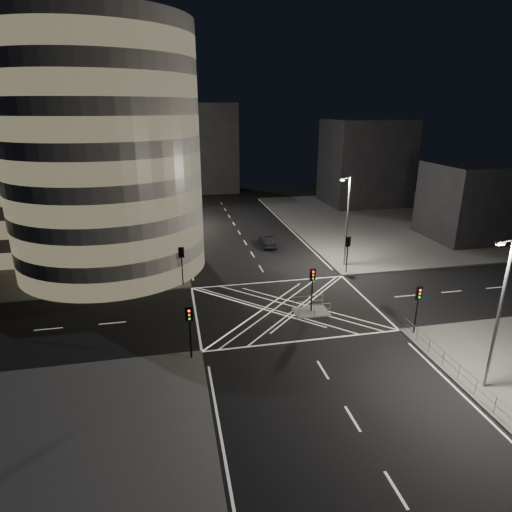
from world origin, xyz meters
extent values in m
plane|color=black|center=(0.00, 0.00, 0.00)|extent=(120.00, 120.00, 0.00)
cube|color=#52504D|center=(-29.00, 27.00, 0.07)|extent=(42.00, 42.00, 0.15)
cube|color=#52504D|center=(29.00, 27.00, 0.07)|extent=(42.00, 42.00, 0.15)
cube|color=slate|center=(2.00, -1.50, 0.07)|extent=(3.00, 2.00, 0.15)
cylinder|color=gray|center=(-16.00, 14.00, 12.65)|extent=(20.00, 20.00, 25.00)
cube|color=gray|center=(-26.00, 24.00, 12.65)|extent=(20.00, 18.00, 25.00)
cube|color=white|center=(-18.00, 16.00, 26.35)|extent=(6.00, 0.40, 2.00)
cube|color=black|center=(-18.00, 16.00, 25.45)|extent=(6.40, 0.50, 0.50)
cube|color=gray|center=(-22.00, 42.00, 11.15)|extent=(24.00, 16.00, 22.00)
cube|color=black|center=(26.00, 40.00, 7.65)|extent=(14.00, 12.00, 15.00)
cube|color=black|center=(30.00, 16.00, 5.15)|extent=(10.00, 10.00, 10.00)
cube|color=black|center=(-4.00, 58.00, 9.00)|extent=(18.00, 8.00, 18.00)
cylinder|color=black|center=(-10.50, 9.00, 1.88)|extent=(0.32, 0.32, 3.46)
ellipsoid|color=black|center=(-10.50, 9.00, 4.79)|extent=(4.27, 4.27, 4.92)
cylinder|color=black|center=(-10.50, 15.00, 2.13)|extent=(0.32, 0.32, 3.95)
ellipsoid|color=black|center=(-10.50, 15.00, 5.30)|extent=(4.35, 4.35, 5.00)
cylinder|color=black|center=(-10.50, 21.00, 1.73)|extent=(0.32, 0.32, 3.17)
ellipsoid|color=black|center=(-10.50, 21.00, 4.62)|extent=(4.73, 4.73, 5.44)
cylinder|color=black|center=(-10.50, 27.00, 1.82)|extent=(0.32, 0.32, 3.35)
ellipsoid|color=black|center=(-10.50, 27.00, 5.06)|extent=(5.67, 5.67, 6.52)
cylinder|color=black|center=(-10.50, 33.00, 1.65)|extent=(0.32, 0.32, 3.00)
ellipsoid|color=black|center=(-10.50, 33.00, 4.09)|extent=(3.41, 3.41, 3.93)
cylinder|color=black|center=(-8.80, 6.80, 1.65)|extent=(0.12, 0.12, 3.00)
cube|color=black|center=(-8.80, 6.80, 3.60)|extent=(0.28, 0.22, 0.90)
cube|color=black|center=(-8.80, 6.80, 3.60)|extent=(0.55, 0.04, 1.10)
cylinder|color=black|center=(-8.80, -6.80, 1.65)|extent=(0.12, 0.12, 3.00)
cube|color=black|center=(-8.80, -6.80, 3.60)|extent=(0.28, 0.22, 0.90)
cube|color=black|center=(-8.80, -6.80, 3.60)|extent=(0.55, 0.04, 1.10)
cylinder|color=black|center=(8.80, 6.80, 1.65)|extent=(0.12, 0.12, 3.00)
cube|color=black|center=(8.80, 6.80, 3.60)|extent=(0.28, 0.22, 0.90)
cube|color=black|center=(8.80, 6.80, 3.60)|extent=(0.55, 0.04, 1.10)
cylinder|color=black|center=(8.80, -6.80, 1.65)|extent=(0.12, 0.12, 3.00)
cube|color=black|center=(8.80, -6.80, 3.60)|extent=(0.28, 0.22, 0.90)
cube|color=black|center=(8.80, -6.80, 3.60)|extent=(0.55, 0.04, 1.10)
cylinder|color=black|center=(2.00, -1.50, 1.65)|extent=(0.12, 0.12, 3.00)
cube|color=black|center=(2.00, -1.50, 3.60)|extent=(0.28, 0.22, 0.90)
cube|color=black|center=(2.00, -1.50, 3.60)|extent=(0.55, 0.04, 1.10)
cylinder|color=slate|center=(-9.50, 12.00, 5.15)|extent=(0.20, 0.20, 10.00)
cylinder|color=slate|center=(-9.05, 12.00, 10.00)|extent=(0.90, 0.10, 0.10)
cube|color=slate|center=(-8.60, 12.00, 9.90)|extent=(0.50, 0.25, 0.18)
cube|color=white|center=(-8.60, 12.00, 9.79)|extent=(0.42, 0.20, 0.05)
cylinder|color=slate|center=(-9.50, 30.00, 5.15)|extent=(0.20, 0.20, 10.00)
cylinder|color=slate|center=(-9.05, 30.00, 10.00)|extent=(0.90, 0.10, 0.10)
cube|color=slate|center=(-8.60, 30.00, 9.90)|extent=(0.50, 0.25, 0.18)
cube|color=white|center=(-8.60, 30.00, 9.79)|extent=(0.42, 0.20, 0.05)
cylinder|color=slate|center=(9.50, 9.00, 5.15)|extent=(0.20, 0.20, 10.00)
cylinder|color=slate|center=(9.05, 9.00, 10.00)|extent=(0.90, 0.10, 0.10)
cube|color=slate|center=(8.60, 9.00, 9.90)|extent=(0.50, 0.25, 0.18)
cube|color=white|center=(8.60, 9.00, 9.79)|extent=(0.42, 0.20, 0.05)
cylinder|color=slate|center=(9.50, -14.00, 5.15)|extent=(0.20, 0.20, 10.00)
cylinder|color=slate|center=(9.05, -14.00, 10.00)|extent=(0.90, 0.10, 0.10)
cube|color=slate|center=(8.60, -14.00, 9.90)|extent=(0.50, 0.25, 0.18)
cube|color=white|center=(8.60, -14.00, 9.79)|extent=(0.42, 0.20, 0.05)
cube|color=slate|center=(8.30, -12.15, 0.70)|extent=(0.06, 11.70, 1.10)
cube|color=slate|center=(2.00, -2.40, 0.70)|extent=(2.80, 0.06, 1.10)
cube|color=slate|center=(2.00, -0.60, 0.70)|extent=(2.80, 0.06, 1.10)
imported|color=black|center=(2.47, 17.66, 0.70)|extent=(1.53, 4.28, 1.41)
camera|label=1|loc=(-9.64, -33.82, 17.16)|focal=30.00mm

